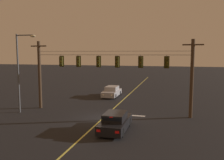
% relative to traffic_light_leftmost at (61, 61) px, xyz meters
% --- Properties ---
extents(ground_plane, '(180.00, 180.00, 0.00)m').
position_rel_traffic_light_leftmost_xyz_m(ground_plane, '(5.10, -2.23, -5.00)').
color(ground_plane, black).
extents(lane_centre_stripe, '(0.14, 60.00, 0.01)m').
position_rel_traffic_light_leftmost_xyz_m(lane_centre_stripe, '(5.10, 6.02, -5.00)').
color(lane_centre_stripe, '#D1C64C').
rests_on(lane_centre_stripe, ground).
extents(stop_bar_paint, '(3.40, 0.36, 0.01)m').
position_rel_traffic_light_leftmost_xyz_m(stop_bar_paint, '(7.00, -0.58, -5.00)').
color(stop_bar_paint, silver).
rests_on(stop_bar_paint, ground).
extents(signal_span_assembly, '(17.04, 0.32, 7.06)m').
position_rel_traffic_light_leftmost_xyz_m(signal_span_assembly, '(5.10, 0.02, -1.33)').
color(signal_span_assembly, '#423021').
rests_on(signal_span_assembly, ground).
extents(traffic_light_leftmost, '(0.48, 0.41, 1.22)m').
position_rel_traffic_light_leftmost_xyz_m(traffic_light_leftmost, '(0.00, 0.00, 0.00)').
color(traffic_light_leftmost, black).
extents(traffic_light_left_inner, '(0.48, 0.41, 1.22)m').
position_rel_traffic_light_leftmost_xyz_m(traffic_light_left_inner, '(1.85, 0.00, 0.00)').
color(traffic_light_left_inner, black).
extents(traffic_light_centre, '(0.48, 0.41, 1.22)m').
position_rel_traffic_light_leftmost_xyz_m(traffic_light_centre, '(3.97, 0.00, 0.00)').
color(traffic_light_centre, black).
extents(traffic_light_right_inner, '(0.48, 0.41, 1.22)m').
position_rel_traffic_light_leftmost_xyz_m(traffic_light_right_inner, '(5.86, 0.00, 0.00)').
color(traffic_light_right_inner, black).
extents(traffic_light_rightmost, '(0.48, 0.41, 1.22)m').
position_rel_traffic_light_leftmost_xyz_m(traffic_light_rightmost, '(8.12, 0.00, 0.00)').
color(traffic_light_rightmost, black).
extents(traffic_light_far_right, '(0.48, 0.41, 1.22)m').
position_rel_traffic_light_leftmost_xyz_m(traffic_light_far_right, '(10.50, 0.00, 0.00)').
color(traffic_light_far_right, black).
extents(car_waiting_near_lane, '(1.80, 4.33, 1.39)m').
position_rel_traffic_light_leftmost_xyz_m(car_waiting_near_lane, '(6.98, -5.18, -4.35)').
color(car_waiting_near_lane, black).
rests_on(car_waiting_near_lane, ground).
extents(car_oncoming_lead, '(1.80, 4.42, 1.39)m').
position_rel_traffic_light_leftmost_xyz_m(car_oncoming_lead, '(3.13, 8.44, -4.36)').
color(car_oncoming_lead, '#A5A5AD').
rests_on(car_oncoming_lead, ground).
extents(street_lamp_corner, '(2.11, 0.30, 7.63)m').
position_rel_traffic_light_leftmost_xyz_m(street_lamp_corner, '(-3.16, -2.22, -0.39)').
color(street_lamp_corner, '#4C4F54').
rests_on(street_lamp_corner, ground).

